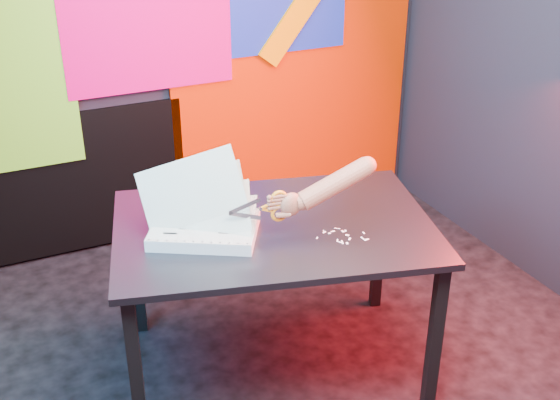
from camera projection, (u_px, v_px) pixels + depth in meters
name	position (u px, v px, depth m)	size (l,w,h in m)	color
room	(311.00, 86.00, 2.72)	(3.01, 3.01, 2.71)	black
backdrop	(204.00, 81.00, 4.10)	(2.88, 0.05, 2.08)	#BB1F00
work_table	(274.00, 240.00, 3.01)	(1.52, 1.20, 0.75)	black
printout_stack	(204.00, 228.00, 2.87)	(0.52, 0.48, 0.39)	silver
scissors	(275.00, 207.00, 2.82)	(0.24, 0.04, 0.14)	#B8B9C0
hand_forearm	(328.00, 187.00, 2.85)	(0.45, 0.12, 0.22)	#AA604D
paper_clippings	(343.00, 236.00, 2.88)	(0.21, 0.15, 0.00)	white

